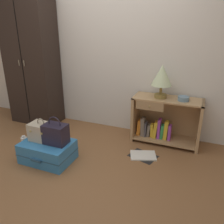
# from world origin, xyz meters

# --- Properties ---
(ground_plane) EXTENTS (9.00, 9.00, 0.00)m
(ground_plane) POSITION_xyz_m (0.00, 0.00, 0.00)
(ground_plane) COLOR brown
(back_wall) EXTENTS (6.40, 0.10, 2.60)m
(back_wall) POSITION_xyz_m (0.00, 1.50, 1.30)
(back_wall) COLOR silver
(back_wall) RESTS_ON ground_plane
(wardrobe) EXTENTS (0.83, 0.47, 2.12)m
(wardrobe) POSITION_xyz_m (-1.34, 1.20, 1.06)
(wardrobe) COLOR black
(wardrobe) RESTS_ON ground_plane
(bookshelf) EXTENTS (0.95, 0.40, 0.68)m
(bookshelf) POSITION_xyz_m (0.88, 1.24, 0.33)
(bookshelf) COLOR tan
(bookshelf) RESTS_ON ground_plane
(table_lamp) EXTENTS (0.28, 0.28, 0.45)m
(table_lamp) POSITION_xyz_m (0.81, 1.22, 0.97)
(table_lamp) COLOR olive
(table_lamp) RESTS_ON bookshelf
(bowl) EXTENTS (0.15, 0.15, 0.06)m
(bowl) POSITION_xyz_m (1.12, 1.20, 0.71)
(bowl) COLOR slate
(bowl) RESTS_ON bookshelf
(suitcase_large) EXTENTS (0.63, 0.46, 0.26)m
(suitcase_large) POSITION_xyz_m (-0.37, 0.18, 0.13)
(suitcase_large) COLOR teal
(suitcase_large) RESTS_ON ground_plane
(train_case) EXTENTS (0.30, 0.22, 0.29)m
(train_case) POSITION_xyz_m (-0.46, 0.22, 0.37)
(train_case) COLOR #B7A88E
(train_case) RESTS_ON suitcase_large
(handbag) EXTENTS (0.29, 0.19, 0.35)m
(handbag) POSITION_xyz_m (-0.25, 0.21, 0.38)
(handbag) COLOR #231E2D
(handbag) RESTS_ON suitcase_large
(bottle) EXTENTS (0.08, 0.08, 0.21)m
(bottle) POSITION_xyz_m (-0.83, 0.27, 0.10)
(bottle) COLOR white
(bottle) RESTS_ON ground_plane
(open_book_on_floor) EXTENTS (0.41, 0.34, 0.02)m
(open_book_on_floor) POSITION_xyz_m (0.73, 0.73, 0.01)
(open_book_on_floor) COLOR white
(open_book_on_floor) RESTS_ON ground_plane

